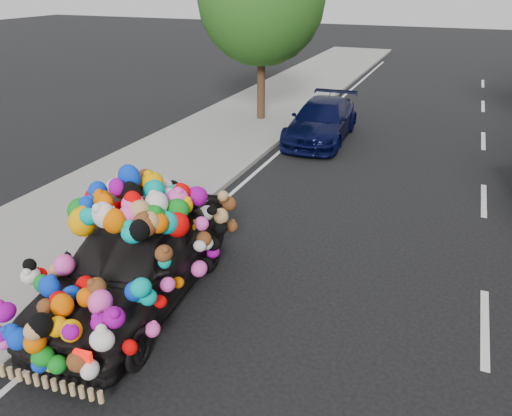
{
  "coord_description": "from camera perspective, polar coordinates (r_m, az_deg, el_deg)",
  "views": [
    {
      "loc": [
        2.72,
        -6.81,
        4.74
      ],
      "look_at": [
        -0.49,
        0.98,
        0.81
      ],
      "focal_mm": 35.0,
      "sensor_mm": 36.0,
      "label": 1
    }
  ],
  "objects": [
    {
      "name": "sidewalk",
      "position": [
        10.84,
        -21.1,
        -2.38
      ],
      "size": [
        4.0,
        60.0,
        0.12
      ],
      "primitive_type": "cube",
      "color": "gray",
      "rests_on": "ground"
    },
    {
      "name": "kerb",
      "position": [
        9.69,
        -12.53,
        -4.49
      ],
      "size": [
        0.15,
        60.0,
        0.13
      ],
      "primitive_type": "cube",
      "color": "gray",
      "rests_on": "ground"
    },
    {
      "name": "plush_art_car",
      "position": [
        7.86,
        -13.94,
        -3.54
      ],
      "size": [
        2.44,
        4.64,
        2.11
      ],
      "rotation": [
        0.0,
        0.0,
        0.08
      ],
      "color": "black",
      "rests_on": "ground"
    },
    {
      "name": "navy_sedan",
      "position": [
        16.02,
        7.52,
        9.87
      ],
      "size": [
        1.89,
        4.31,
        1.23
      ],
      "primitive_type": "imported",
      "rotation": [
        0.0,
        0.0,
        0.04
      ],
      "color": "black",
      "rests_on": "ground"
    },
    {
      "name": "lane_markings",
      "position": [
        8.34,
        24.69,
        -12.24
      ],
      "size": [
        6.0,
        50.0,
        0.01
      ],
      "primitive_type": null,
      "color": "silver",
      "rests_on": "ground"
    },
    {
      "name": "ground",
      "position": [
        8.73,
        0.5,
        -7.87
      ],
      "size": [
        100.0,
        100.0,
        0.0
      ],
      "primitive_type": "plane",
      "color": "black",
      "rests_on": "ground"
    },
    {
      "name": "tree_near_sidewalk",
      "position": [
        17.58,
        0.62,
        22.65
      ],
      "size": [
        4.2,
        4.2,
        6.13
      ],
      "color": "#332114",
      "rests_on": "ground"
    }
  ]
}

